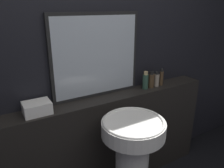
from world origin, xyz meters
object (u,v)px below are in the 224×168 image
Objects in this scene: towel_stack at (37,108)px; conditioner_bottle at (152,80)px; shampoo_bottle at (146,81)px; body_wash_bottle at (162,78)px; lotion_bottle at (157,80)px; pedestal_sink at (132,161)px; mirror at (97,56)px.

conditioner_bottle is at bearing 0.00° from towel_stack.
conditioner_bottle is (1.04, 0.00, 0.03)m from towel_stack.
shampoo_bottle is 1.00× the size of body_wash_bottle.
lotion_bottle is at bearing -0.00° from shampoo_bottle.
mirror is (-0.03, 0.48, 0.70)m from pedestal_sink.
shampoo_bottle is (0.45, -0.08, -0.26)m from mirror.
conditioner_bottle is at bearing 180.00° from body_wash_bottle.
lotion_bottle reaches higher than towel_stack.
pedestal_sink is 6.21× the size of lotion_bottle.
mirror is at bearing 169.79° from shampoo_bottle.
towel_stack is 1.33× the size of lotion_bottle.
shampoo_bottle is 0.07m from conditioner_bottle.
lotion_bottle reaches higher than pedestal_sink.
pedestal_sink is at bearing -140.74° from conditioner_bottle.
pedestal_sink is at bearing -85.88° from mirror.
mirror reaches higher than body_wash_bottle.
towel_stack is 1.17m from body_wash_bottle.
towel_stack is at bearing -180.00° from shampoo_bottle.
shampoo_bottle is 1.16× the size of lotion_bottle.
shampoo_bottle is 1.06× the size of conditioner_bottle.
mirror is 5.41× the size of lotion_bottle.
body_wash_bottle is (0.13, 0.00, 0.00)m from conditioner_bottle.
shampoo_bottle reaches higher than pedestal_sink.
shampoo_bottle is at bearing 43.64° from pedestal_sink.
mirror is at bearing 172.83° from body_wash_bottle.
towel_stack is at bearing 180.00° from lotion_bottle.
lotion_bottle is 0.86× the size of body_wash_bottle.
conditioner_bottle is (0.07, -0.00, -0.00)m from shampoo_bottle.
conditioner_bottle is (0.49, 0.40, 0.43)m from pedestal_sink.
towel_stack is 1.11m from lotion_bottle.
towel_stack is (-0.56, 0.40, 0.41)m from pedestal_sink.
towel_stack is at bearing 180.00° from conditioner_bottle.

